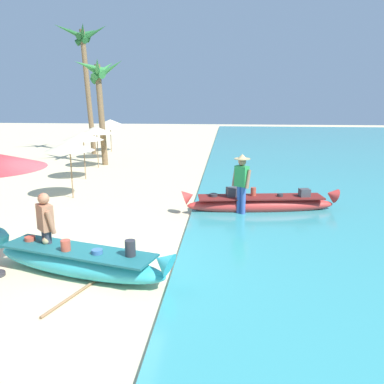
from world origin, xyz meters
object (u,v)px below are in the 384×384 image
at_px(boat_red_midground, 260,203).
at_px(palm_tree_leaning_seaward, 99,81).
at_px(boat_cyan_foreground, 78,261).
at_px(paddle, 84,288).
at_px(person_tourist_customer, 46,226).
at_px(person_vendor_hatted, 242,181).
at_px(palm_tree_tall_inland, 84,53).

distance_m(boat_red_midground, palm_tree_leaning_seaward, 11.21).
height_order(boat_cyan_foreground, paddle, boat_cyan_foreground).
bearing_deg(person_tourist_customer, person_vendor_hatted, 44.63).
distance_m(boat_red_midground, palm_tree_tall_inland, 15.55).
height_order(boat_red_midground, person_tourist_customer, person_tourist_customer).
distance_m(person_vendor_hatted, palm_tree_leaning_seaward, 10.96).
height_order(person_vendor_hatted, palm_tree_tall_inland, palm_tree_tall_inland).
relative_size(boat_cyan_foreground, paddle, 2.36).
height_order(palm_tree_tall_inland, palm_tree_leaning_seaward, palm_tree_tall_inland).
xyz_separation_m(palm_tree_leaning_seaward, paddle, (3.63, -13.10, -3.95)).
bearing_deg(boat_red_midground, paddle, -123.45).
bearing_deg(paddle, boat_red_midground, 56.55).
xyz_separation_m(person_tourist_customer, palm_tree_tall_inland, (-4.49, 15.86, 4.71)).
xyz_separation_m(boat_cyan_foreground, paddle, (0.29, -0.59, -0.27)).
bearing_deg(palm_tree_tall_inland, person_tourist_customer, -74.19).
bearing_deg(person_tourist_customer, paddle, -41.68).
bearing_deg(boat_red_midground, boat_cyan_foreground, -128.95).
bearing_deg(person_vendor_hatted, boat_red_midground, 37.67).
relative_size(person_tourist_customer, palm_tree_tall_inland, 0.21).
distance_m(palm_tree_leaning_seaward, paddle, 14.15).
relative_size(boat_red_midground, person_vendor_hatted, 2.58).
relative_size(boat_red_midground, person_tourist_customer, 3.01).
bearing_deg(boat_red_midground, palm_tree_leaning_seaward, 132.07).
distance_m(boat_cyan_foreground, palm_tree_tall_inland, 17.81).
bearing_deg(palm_tree_tall_inland, person_vendor_hatted, -54.90).
bearing_deg(paddle, palm_tree_leaning_seaward, 105.49).
distance_m(person_tourist_customer, palm_tree_tall_inland, 17.14).
xyz_separation_m(boat_cyan_foreground, boat_red_midground, (3.76, 4.65, -0.01)).
height_order(boat_cyan_foreground, boat_red_midground, boat_cyan_foreground).
height_order(person_tourist_customer, palm_tree_leaning_seaward, palm_tree_leaning_seaward).
xyz_separation_m(palm_tree_tall_inland, palm_tree_leaning_seaward, (1.90, -3.68, -1.59)).
height_order(person_vendor_hatted, palm_tree_leaning_seaward, palm_tree_leaning_seaward).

